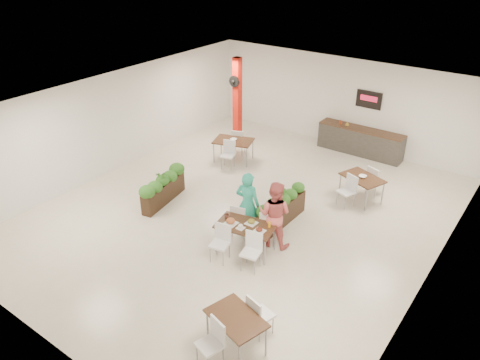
# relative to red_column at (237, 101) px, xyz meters

# --- Properties ---
(ground) EXTENTS (12.00, 12.00, 0.00)m
(ground) POSITION_rel_red_column_xyz_m (3.00, -3.79, -1.64)
(ground) COLOR beige
(ground) RESTS_ON ground
(room_shell) EXTENTS (10.10, 12.10, 3.22)m
(room_shell) POSITION_rel_red_column_xyz_m (3.00, -3.79, 0.36)
(room_shell) COLOR white
(room_shell) RESTS_ON ground
(red_column) EXTENTS (0.40, 0.41, 3.20)m
(red_column) POSITION_rel_red_column_xyz_m (0.00, 0.00, 0.00)
(red_column) COLOR red
(red_column) RESTS_ON ground
(service_counter) EXTENTS (3.00, 0.64, 2.20)m
(service_counter) POSITION_rel_red_column_xyz_m (4.00, 1.86, -1.15)
(service_counter) COLOR #2B2926
(service_counter) RESTS_ON ground
(main_table) EXTENTS (1.53, 1.83, 0.92)m
(main_table) POSITION_rel_red_column_xyz_m (4.07, -5.21, -1.01)
(main_table) COLOR #321910
(main_table) RESTS_ON ground
(diner_man) EXTENTS (0.71, 0.54, 1.76)m
(diner_man) POSITION_rel_red_column_xyz_m (3.67, -4.55, -0.76)
(diner_man) COLOR teal
(diner_man) RESTS_ON ground
(diner_woman) EXTENTS (0.96, 0.82, 1.75)m
(diner_woman) POSITION_rel_red_column_xyz_m (4.47, -4.55, -0.77)
(diner_woman) COLOR #DA6161
(diner_woman) RESTS_ON ground
(planter_left) EXTENTS (0.67, 1.88, 0.99)m
(planter_left) POSITION_rel_red_column_xyz_m (0.79, -4.66, -1.14)
(planter_left) COLOR black
(planter_left) RESTS_ON ground
(planter_right) EXTENTS (0.42, 2.03, 1.06)m
(planter_right) POSITION_rel_red_column_xyz_m (4.16, -3.65, -1.14)
(planter_right) COLOR black
(planter_right) RESTS_ON ground
(side_table_a) EXTENTS (1.49, 1.67, 0.92)m
(side_table_a) POSITION_rel_red_column_xyz_m (0.75, -1.23, -1.01)
(side_table_a) COLOR #321910
(side_table_a) RESTS_ON ground
(side_table_b) EXTENTS (1.37, 1.66, 0.92)m
(side_table_b) POSITION_rel_red_column_xyz_m (5.35, -1.21, -1.02)
(side_table_b) COLOR #321910
(side_table_b) RESTS_ON ground
(side_table_c) EXTENTS (1.26, 1.67, 0.92)m
(side_table_c) POSITION_rel_red_column_xyz_m (5.70, -7.78, -1.03)
(side_table_c) COLOR #321910
(side_table_c) RESTS_ON ground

